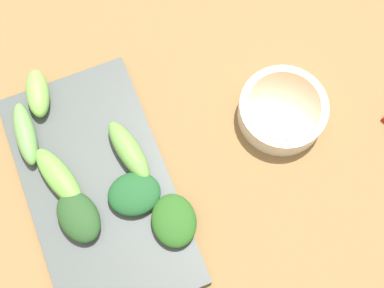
# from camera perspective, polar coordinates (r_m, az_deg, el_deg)

# --- Properties ---
(tabletop) EXTENTS (2.10, 2.10, 0.02)m
(tabletop) POSITION_cam_1_polar(r_m,az_deg,el_deg) (0.64, -1.06, -2.28)
(tabletop) COLOR olive
(tabletop) RESTS_ON ground
(sauce_bowl) EXTENTS (0.11, 0.11, 0.03)m
(sauce_bowl) POSITION_cam_1_polar(r_m,az_deg,el_deg) (0.64, 9.75, 3.64)
(sauce_bowl) COLOR silver
(sauce_bowl) RESTS_ON tabletop
(serving_plate) EXTENTS (0.16, 0.30, 0.01)m
(serving_plate) POSITION_cam_1_polar(r_m,az_deg,el_deg) (0.63, -10.01, -4.73)
(serving_plate) COLOR #484E4D
(serving_plate) RESTS_ON tabletop
(broccoli_leafy_0) EXTENTS (0.06, 0.07, 0.02)m
(broccoli_leafy_0) POSITION_cam_1_polar(r_m,az_deg,el_deg) (0.61, -12.16, -7.71)
(broccoli_leafy_0) COLOR #274B23
(broccoli_leafy_0) RESTS_ON serving_plate
(broccoli_leafy_1) EXTENTS (0.06, 0.07, 0.02)m
(broccoli_leafy_1) POSITION_cam_1_polar(r_m,az_deg,el_deg) (0.59, -1.96, -8.28)
(broccoli_leafy_1) COLOR #295A1E
(broccoli_leafy_1) RESTS_ON serving_plate
(broccoli_stalk_2) EXTENTS (0.05, 0.09, 0.02)m
(broccoli_stalk_2) POSITION_cam_1_polar(r_m,az_deg,el_deg) (0.62, -14.19, -3.53)
(broccoli_stalk_2) COLOR #6DB945
(broccoli_stalk_2) RESTS_ON serving_plate
(broccoli_stalk_3) EXTENTS (0.04, 0.09, 0.02)m
(broccoli_stalk_3) POSITION_cam_1_polar(r_m,az_deg,el_deg) (0.62, -6.85, -0.72)
(broccoli_stalk_3) COLOR #69A046
(broccoli_stalk_3) RESTS_ON serving_plate
(broccoli_stalk_4) EXTENTS (0.03, 0.08, 0.03)m
(broccoli_stalk_4) POSITION_cam_1_polar(r_m,az_deg,el_deg) (0.65, -17.56, 1.06)
(broccoli_stalk_4) COLOR #6A9F52
(broccoli_stalk_4) RESTS_ON serving_plate
(broccoli_leafy_5) EXTENTS (0.07, 0.06, 0.02)m
(broccoli_leafy_5) POSITION_cam_1_polar(r_m,az_deg,el_deg) (0.60, -6.26, -5.38)
(broccoli_leafy_5) COLOR #1F5428
(broccoli_leafy_5) RESTS_ON serving_plate
(broccoli_stalk_6) EXTENTS (0.04, 0.07, 0.03)m
(broccoli_stalk_6) POSITION_cam_1_polar(r_m,az_deg,el_deg) (0.66, -16.34, 5.27)
(broccoli_stalk_6) COLOR #79B54E
(broccoli_stalk_6) RESTS_ON serving_plate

